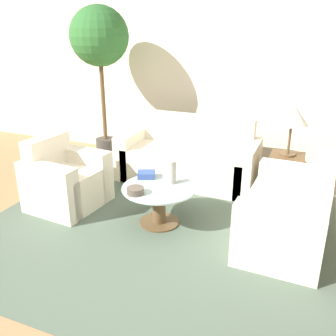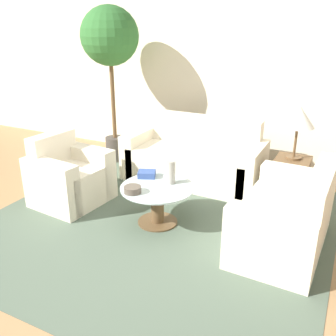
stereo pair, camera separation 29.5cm
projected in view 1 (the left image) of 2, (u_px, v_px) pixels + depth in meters
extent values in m
plane|color=#9E754C|center=(129.00, 249.00, 3.59)|extent=(14.00, 14.00, 0.00)
cube|color=beige|center=(213.00, 75.00, 5.46)|extent=(10.00, 0.06, 2.60)
cube|color=#4C5B4C|center=(159.00, 223.00, 4.06)|extent=(3.55, 3.42, 0.01)
cube|color=beige|center=(187.00, 165.00, 5.06)|extent=(1.64, 0.79, 0.45)
cube|color=beige|center=(195.00, 145.00, 5.25)|extent=(1.64, 0.18, 0.85)
cube|color=beige|center=(133.00, 152.00, 5.32)|extent=(0.20, 0.79, 0.61)
cube|color=beige|center=(248.00, 168.00, 4.74)|extent=(0.20, 0.79, 0.61)
cube|color=beige|center=(68.00, 188.00, 4.37)|extent=(0.78, 0.67, 0.45)
cube|color=beige|center=(49.00, 169.00, 4.42)|extent=(0.24, 0.62, 0.81)
cube|color=beige|center=(49.00, 191.00, 4.09)|extent=(0.74, 0.27, 0.61)
cube|color=beige|center=(85.00, 173.00, 4.59)|extent=(0.74, 0.27, 0.61)
cube|color=beige|center=(285.00, 220.00, 3.66)|extent=(0.79, 1.13, 0.45)
cube|color=beige|center=(318.00, 208.00, 3.48)|extent=(0.22, 1.11, 0.83)
cube|color=beige|center=(293.00, 191.00, 4.10)|extent=(0.76, 0.23, 0.61)
cube|color=beige|center=(276.00, 241.00, 3.17)|extent=(0.76, 0.23, 0.61)
cylinder|color=brown|center=(159.00, 222.00, 4.05)|extent=(0.43, 0.43, 0.02)
cylinder|color=brown|center=(159.00, 206.00, 3.98)|extent=(0.14, 0.14, 0.41)
cylinder|color=#B2C6C6|center=(159.00, 188.00, 3.91)|extent=(0.78, 0.78, 0.02)
cube|color=brown|center=(285.00, 175.00, 4.64)|extent=(0.40, 0.40, 0.52)
cylinder|color=brown|center=(288.00, 154.00, 4.54)|extent=(0.18, 0.18, 0.02)
cylinder|color=brown|center=(290.00, 139.00, 4.47)|extent=(0.03, 0.03, 0.36)
cone|color=white|center=(293.00, 114.00, 4.36)|extent=(0.37, 0.37, 0.25)
cylinder|color=#3D3833|center=(106.00, 150.00, 5.78)|extent=(0.30, 0.30, 0.37)
cylinder|color=brown|center=(103.00, 98.00, 5.48)|extent=(0.06, 0.06, 1.25)
sphere|color=#2D662D|center=(99.00, 36.00, 5.17)|extent=(0.82, 0.82, 0.82)
cylinder|color=#9E998E|center=(172.00, 172.00, 3.95)|extent=(0.09, 0.09, 0.25)
cylinder|color=brown|center=(135.00, 191.00, 3.74)|extent=(0.18, 0.18, 0.07)
cube|color=#334C8C|center=(146.00, 175.00, 4.13)|extent=(0.23, 0.21, 0.07)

